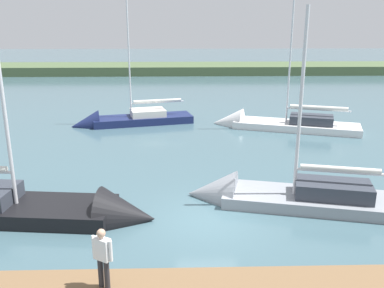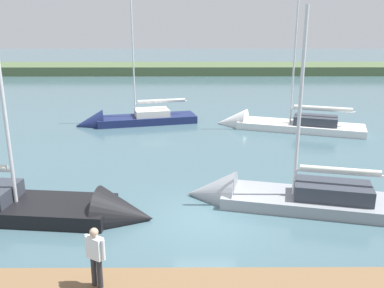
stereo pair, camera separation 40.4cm
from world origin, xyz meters
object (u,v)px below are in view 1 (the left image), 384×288
(sailboat_far_right, at_px, (272,125))
(sailboat_outer_mooring, at_px, (44,213))
(sailboat_behind_pier, at_px, (274,198))
(person_on_dock, at_px, (103,255))
(sailboat_near_dock, at_px, (124,122))

(sailboat_far_right, height_order, sailboat_outer_mooring, sailboat_far_right)
(sailboat_behind_pier, height_order, person_on_dock, sailboat_behind_pier)
(sailboat_far_right, xyz_separation_m, person_on_dock, (8.33, 18.65, 1.34))
(sailboat_near_dock, bearing_deg, person_on_dock, 82.36)
(sailboat_behind_pier, bearing_deg, sailboat_far_right, -88.11)
(sailboat_outer_mooring, bearing_deg, sailboat_near_dock, 91.62)
(sailboat_behind_pier, bearing_deg, sailboat_near_dock, -46.60)
(sailboat_near_dock, height_order, person_on_dock, sailboat_near_dock)
(sailboat_near_dock, distance_m, sailboat_far_right, 10.49)
(sailboat_far_right, relative_size, sailboat_behind_pier, 1.31)
(sailboat_near_dock, relative_size, sailboat_behind_pier, 1.18)
(sailboat_near_dock, relative_size, person_on_dock, 6.45)
(sailboat_far_right, bearing_deg, sailboat_near_dock, 11.27)
(sailboat_far_right, bearing_deg, person_on_dock, 84.19)
(sailboat_near_dock, xyz_separation_m, sailboat_outer_mooring, (1.10, 14.75, 0.05))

